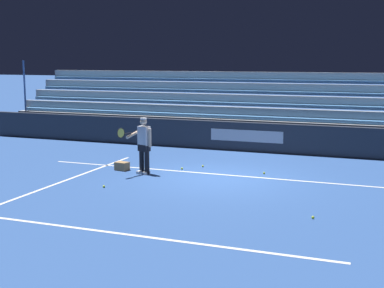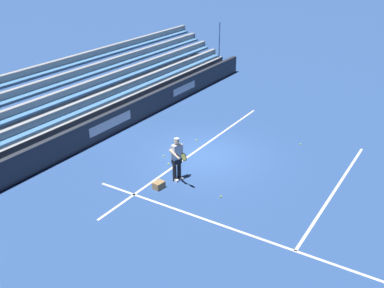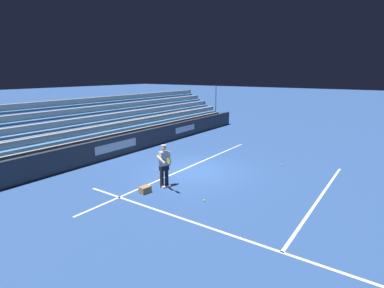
{
  "view_description": "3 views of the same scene",
  "coord_description": "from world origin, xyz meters",
  "px_view_note": "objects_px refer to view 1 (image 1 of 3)",
  "views": [
    {
      "loc": [
        -4.68,
        14.61,
        3.48
      ],
      "look_at": [
        0.66,
        0.65,
        1.08
      ],
      "focal_mm": 50.0,
      "sensor_mm": 36.0,
      "label": 1
    },
    {
      "loc": [
        14.7,
        8.54,
        8.32
      ],
      "look_at": [
        1.5,
        0.31,
        1.17
      ],
      "focal_mm": 42.0,
      "sensor_mm": 36.0,
      "label": 2
    },
    {
      "loc": [
        10.9,
        7.48,
        4.41
      ],
      "look_at": [
        0.24,
        0.03,
        1.31
      ],
      "focal_mm": 28.0,
      "sensor_mm": 36.0,
      "label": 3
    }
  ],
  "objects_px": {
    "ball_box_cardboard": "(122,166)",
    "tennis_ball_toward_net": "(203,166)",
    "tennis_ball_near_player": "(264,173)",
    "tennis_ball_far_right": "(182,168)",
    "tennis_player": "(143,145)",
    "tennis_ball_stray_back": "(313,217)",
    "tennis_ball_midcourt": "(104,186)"
  },
  "relations": [
    {
      "from": "tennis_ball_midcourt",
      "to": "tennis_ball_far_right",
      "type": "xyz_separation_m",
      "value": [
        -1.09,
        -2.99,
        0.0
      ]
    },
    {
      "from": "tennis_ball_midcourt",
      "to": "tennis_ball_near_player",
      "type": "relative_size",
      "value": 1.0
    },
    {
      "from": "tennis_ball_stray_back",
      "to": "tennis_player",
      "type": "bearing_deg",
      "value": -27.46
    },
    {
      "from": "tennis_player",
      "to": "tennis_ball_midcourt",
      "type": "distance_m",
      "value": 2.19
    },
    {
      "from": "tennis_player",
      "to": "tennis_ball_near_player",
      "type": "distance_m",
      "value": 3.78
    },
    {
      "from": "tennis_player",
      "to": "tennis_ball_near_player",
      "type": "xyz_separation_m",
      "value": [
        -3.46,
        -1.25,
        -0.86
      ]
    },
    {
      "from": "ball_box_cardboard",
      "to": "tennis_ball_near_player",
      "type": "height_order",
      "value": "ball_box_cardboard"
    },
    {
      "from": "tennis_ball_midcourt",
      "to": "tennis_ball_toward_net",
      "type": "bearing_deg",
      "value": -113.79
    },
    {
      "from": "ball_box_cardboard",
      "to": "tennis_ball_far_right",
      "type": "xyz_separation_m",
      "value": [
        -1.73,
        -0.77,
        -0.1
      ]
    },
    {
      "from": "ball_box_cardboard",
      "to": "tennis_ball_near_player",
      "type": "distance_m",
      "value": 4.44
    },
    {
      "from": "ball_box_cardboard",
      "to": "tennis_ball_midcourt",
      "type": "bearing_deg",
      "value": 106.01
    },
    {
      "from": "tennis_ball_midcourt",
      "to": "tennis_ball_near_player",
      "type": "distance_m",
      "value": 4.91
    },
    {
      "from": "tennis_ball_toward_net",
      "to": "tennis_ball_near_player",
      "type": "xyz_separation_m",
      "value": [
        -2.1,
        0.33,
        0.0
      ]
    },
    {
      "from": "tennis_ball_far_right",
      "to": "tennis_ball_stray_back",
      "type": "bearing_deg",
      "value": 140.34
    },
    {
      "from": "tennis_ball_stray_back",
      "to": "ball_box_cardboard",
      "type": "bearing_deg",
      "value": -25.87
    },
    {
      "from": "tennis_ball_toward_net",
      "to": "tennis_ball_midcourt",
      "type": "relative_size",
      "value": 1.0
    },
    {
      "from": "tennis_player",
      "to": "ball_box_cardboard",
      "type": "distance_m",
      "value": 1.18
    },
    {
      "from": "tennis_ball_far_right",
      "to": "tennis_ball_stray_back",
      "type": "xyz_separation_m",
      "value": [
        -4.67,
        3.87,
        0.0
      ]
    },
    {
      "from": "ball_box_cardboard",
      "to": "tennis_ball_toward_net",
      "type": "height_order",
      "value": "ball_box_cardboard"
    },
    {
      "from": "tennis_player",
      "to": "tennis_ball_stray_back",
      "type": "xyz_separation_m",
      "value": [
        -5.53,
        2.87,
        -0.86
      ]
    },
    {
      "from": "ball_box_cardboard",
      "to": "tennis_ball_far_right",
      "type": "distance_m",
      "value": 1.89
    },
    {
      "from": "tennis_ball_far_right",
      "to": "tennis_player",
      "type": "bearing_deg",
      "value": 49.21
    },
    {
      "from": "ball_box_cardboard",
      "to": "tennis_ball_near_player",
      "type": "bearing_deg",
      "value": -166.65
    },
    {
      "from": "tennis_player",
      "to": "ball_box_cardboard",
      "type": "bearing_deg",
      "value": -14.76
    },
    {
      "from": "tennis_ball_far_right",
      "to": "tennis_ball_near_player",
      "type": "height_order",
      "value": "same"
    },
    {
      "from": "tennis_ball_far_right",
      "to": "tennis_ball_stray_back",
      "type": "height_order",
      "value": "same"
    },
    {
      "from": "tennis_ball_toward_net",
      "to": "tennis_ball_far_right",
      "type": "height_order",
      "value": "same"
    },
    {
      "from": "tennis_ball_toward_net",
      "to": "tennis_ball_stray_back",
      "type": "height_order",
      "value": "same"
    },
    {
      "from": "tennis_ball_near_player",
      "to": "tennis_player",
      "type": "bearing_deg",
      "value": 19.95
    },
    {
      "from": "ball_box_cardboard",
      "to": "tennis_ball_far_right",
      "type": "bearing_deg",
      "value": -156.04
    },
    {
      "from": "tennis_ball_stray_back",
      "to": "tennis_ball_toward_net",
      "type": "bearing_deg",
      "value": -46.87
    },
    {
      "from": "tennis_ball_near_player",
      "to": "tennis_ball_far_right",
      "type": "bearing_deg",
      "value": 5.67
    }
  ]
}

